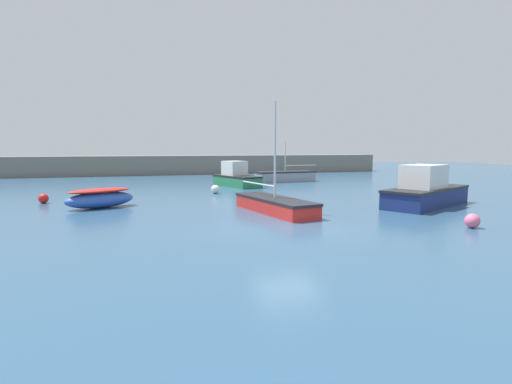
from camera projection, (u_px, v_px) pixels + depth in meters
ground_plane at (287, 231)px, 15.34m from camera, size 120.00×120.00×0.20m
harbor_breakwater at (185, 165)px, 47.21m from camera, size 48.85×3.30×2.17m
motorboat_grey_hull at (426, 191)px, 21.11m from camera, size 6.59×4.77×2.21m
rowboat_with_red_cover at (100, 198)px, 20.56m from camera, size 3.74×2.71×1.01m
sailboat_short_mast at (285, 176)px, 36.46m from camera, size 6.00×2.45×3.65m
motorboat_with_cabin at (236, 177)px, 32.10m from camera, size 3.29×4.96×2.02m
sailboat_tall_mast at (275, 205)px, 19.11m from camera, size 2.58×6.21×5.25m
mooring_buoy_pink at (472, 221)px, 15.39m from camera, size 0.56×0.56×0.56m
mooring_buoy_red at (43, 198)px, 22.24m from camera, size 0.54×0.54×0.54m
mooring_buoy_white at (215, 189)px, 27.07m from camera, size 0.58×0.58×0.58m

